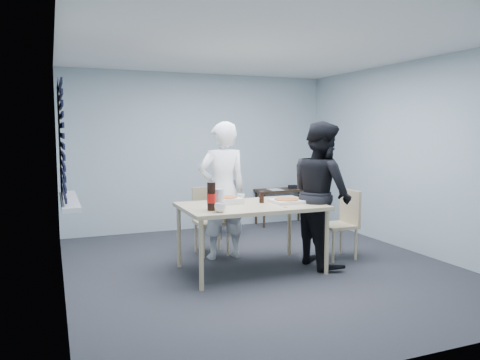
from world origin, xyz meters
name	(u,v)px	position (x,y,z in m)	size (l,w,h in m)	color
room	(63,150)	(-2.20, 0.40, 1.44)	(5.00, 5.00, 5.00)	#2B2A2E
dining_table	(251,209)	(-0.17, -0.07, 0.73)	(1.63, 1.03, 0.79)	#CFBB86
chair_far	(209,215)	(-0.36, 0.90, 0.51)	(0.42, 0.42, 0.89)	#CFBB86
chair_right	(343,219)	(1.17, 0.00, 0.51)	(0.42, 0.42, 0.89)	#CFBB86
person_white	(222,191)	(-0.29, 0.58, 0.89)	(0.65, 0.42, 1.77)	white
person_black	(321,194)	(0.74, -0.15, 0.89)	(0.86, 0.47, 1.77)	black
side_table	(282,194)	(1.45, 2.28, 0.55)	(0.94, 0.42, 0.63)	#352616
stool	(226,211)	(0.18, 1.71, 0.41)	(0.37, 0.37, 0.52)	black
backpack	(227,192)	(0.18, 1.70, 0.70)	(0.27, 0.20, 0.37)	slate
pizza_box_a	(226,200)	(-0.41, 0.13, 0.83)	(0.32, 0.32, 0.08)	white
pizza_box_b	(286,201)	(0.27, -0.11, 0.82)	(0.34, 0.34, 0.05)	white
mug_a	(220,208)	(-0.68, -0.43, 0.84)	(0.12, 0.12, 0.10)	white
mug_b	(241,198)	(-0.19, 0.19, 0.84)	(0.10, 0.10, 0.09)	white
cola_glass	(262,197)	(0.00, 0.00, 0.86)	(0.06, 0.06, 0.13)	black
soda_bottle	(211,197)	(-0.73, -0.29, 0.94)	(0.10, 0.10, 0.31)	black
plastic_cups	(219,199)	(-0.62, -0.23, 0.90)	(0.09, 0.09, 0.22)	silver
rubber_band	(285,207)	(0.11, -0.41, 0.79)	(0.05, 0.05, 0.00)	red
papers	(275,190)	(1.30, 2.25, 0.63)	(0.22, 0.30, 0.01)	white
black_box	(293,187)	(1.67, 2.30, 0.66)	(0.14, 0.10, 0.06)	black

